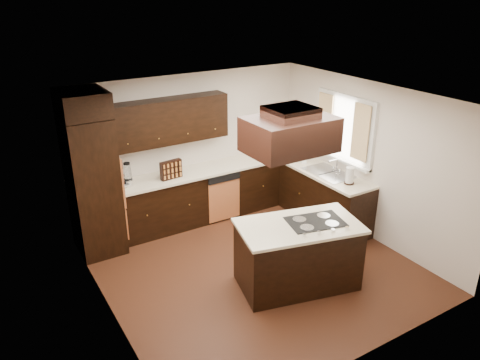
# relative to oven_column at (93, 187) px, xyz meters

# --- Properties ---
(floor) EXTENTS (4.20, 4.20, 0.02)m
(floor) POSITION_rel_oven_column_xyz_m (1.78, -1.71, -1.07)
(floor) COLOR #542A17
(floor) RESTS_ON ground
(ceiling) EXTENTS (4.20, 4.20, 0.02)m
(ceiling) POSITION_rel_oven_column_xyz_m (1.78, -1.71, 1.45)
(ceiling) COLOR silver
(ceiling) RESTS_ON ground
(wall_back) EXTENTS (4.20, 0.02, 2.50)m
(wall_back) POSITION_rel_oven_column_xyz_m (1.78, 0.40, 0.19)
(wall_back) COLOR beige
(wall_back) RESTS_ON ground
(wall_front) EXTENTS (4.20, 0.02, 2.50)m
(wall_front) POSITION_rel_oven_column_xyz_m (1.78, -3.81, 0.19)
(wall_front) COLOR beige
(wall_front) RESTS_ON ground
(wall_left) EXTENTS (0.02, 4.20, 2.50)m
(wall_left) POSITION_rel_oven_column_xyz_m (-0.33, -1.71, 0.19)
(wall_left) COLOR beige
(wall_left) RESTS_ON ground
(wall_right) EXTENTS (0.02, 4.20, 2.50)m
(wall_right) POSITION_rel_oven_column_xyz_m (3.88, -1.71, 0.19)
(wall_right) COLOR beige
(wall_right) RESTS_ON ground
(oven_column) EXTENTS (0.65, 0.75, 2.12)m
(oven_column) POSITION_rel_oven_column_xyz_m (0.00, 0.00, 0.00)
(oven_column) COLOR black
(oven_column) RESTS_ON floor
(wall_oven_face) EXTENTS (0.05, 0.62, 0.78)m
(wall_oven_face) POSITION_rel_oven_column_xyz_m (0.35, 0.00, 0.06)
(wall_oven_face) COLOR #BD6739
(wall_oven_face) RESTS_ON oven_column
(base_cabinets_back) EXTENTS (2.93, 0.60, 0.88)m
(base_cabinets_back) POSITION_rel_oven_column_xyz_m (1.81, 0.09, -0.62)
(base_cabinets_back) COLOR black
(base_cabinets_back) RESTS_ON floor
(base_cabinets_right) EXTENTS (0.60, 2.40, 0.88)m
(base_cabinets_right) POSITION_rel_oven_column_xyz_m (3.58, -0.80, -0.62)
(base_cabinets_right) COLOR black
(base_cabinets_right) RESTS_ON floor
(countertop_back) EXTENTS (2.93, 0.63, 0.04)m
(countertop_back) POSITION_rel_oven_column_xyz_m (1.81, 0.08, -0.16)
(countertop_back) COLOR beige
(countertop_back) RESTS_ON base_cabinets_back
(countertop_right) EXTENTS (0.63, 2.40, 0.04)m
(countertop_right) POSITION_rel_oven_column_xyz_m (3.56, -0.80, -0.16)
(countertop_right) COLOR beige
(countertop_right) RESTS_ON base_cabinets_right
(upper_cabinets) EXTENTS (2.00, 0.34, 0.72)m
(upper_cabinets) POSITION_rel_oven_column_xyz_m (1.34, 0.23, 0.75)
(upper_cabinets) COLOR black
(upper_cabinets) RESTS_ON wall_back
(dishwasher_front) EXTENTS (0.60, 0.05, 0.72)m
(dishwasher_front) POSITION_rel_oven_column_xyz_m (2.10, -0.20, -0.66)
(dishwasher_front) COLOR #BD6739
(dishwasher_front) RESTS_ON floor
(window_frame) EXTENTS (0.06, 1.32, 1.12)m
(window_frame) POSITION_rel_oven_column_xyz_m (3.85, -1.16, 0.59)
(window_frame) COLOR silver
(window_frame) RESTS_ON wall_right
(window_pane) EXTENTS (0.00, 1.20, 1.00)m
(window_pane) POSITION_rel_oven_column_xyz_m (3.87, -1.16, 0.59)
(window_pane) COLOR white
(window_pane) RESTS_ON wall_right
(curtain_left) EXTENTS (0.02, 0.34, 0.90)m
(curtain_left) POSITION_rel_oven_column_xyz_m (3.79, -1.57, 0.64)
(curtain_left) COLOR #FEF0C1
(curtain_left) RESTS_ON wall_right
(curtain_right) EXTENTS (0.02, 0.34, 0.90)m
(curtain_right) POSITION_rel_oven_column_xyz_m (3.79, -0.74, 0.64)
(curtain_right) COLOR #FEF0C1
(curtain_right) RESTS_ON wall_right
(sink_rim) EXTENTS (0.52, 0.84, 0.01)m
(sink_rim) POSITION_rel_oven_column_xyz_m (3.58, -1.16, -0.14)
(sink_rim) COLOR silver
(sink_rim) RESTS_ON countertop_right
(island) EXTENTS (1.71, 1.19, 0.88)m
(island) POSITION_rel_oven_column_xyz_m (2.04, -2.33, -0.62)
(island) COLOR black
(island) RESTS_ON floor
(island_top) EXTENTS (1.78, 1.26, 0.04)m
(island_top) POSITION_rel_oven_column_xyz_m (2.04, -2.33, -0.16)
(island_top) COLOR beige
(island_top) RESTS_ON island
(cooktop) EXTENTS (0.83, 0.65, 0.01)m
(cooktop) POSITION_rel_oven_column_xyz_m (2.27, -2.39, -0.13)
(cooktop) COLOR black
(cooktop) RESTS_ON island_top
(range_hood) EXTENTS (1.05, 0.72, 0.42)m
(range_hood) POSITION_rel_oven_column_xyz_m (1.88, -2.25, 1.10)
(range_hood) COLOR black
(range_hood) RESTS_ON ceiling
(hood_duct) EXTENTS (0.55, 0.50, 0.13)m
(hood_duct) POSITION_rel_oven_column_xyz_m (1.88, -2.25, 1.38)
(hood_duct) COLOR black
(hood_duct) RESTS_ON ceiling
(blender_base) EXTENTS (0.15, 0.15, 0.10)m
(blender_base) POSITION_rel_oven_column_xyz_m (0.56, 0.07, -0.09)
(blender_base) COLOR silver
(blender_base) RESTS_ON countertop_back
(blender_pitcher) EXTENTS (0.13, 0.13, 0.26)m
(blender_pitcher) POSITION_rel_oven_column_xyz_m (0.56, 0.07, 0.09)
(blender_pitcher) COLOR silver
(blender_pitcher) RESTS_ON blender_base
(spice_rack) EXTENTS (0.37, 0.14, 0.30)m
(spice_rack) POSITION_rel_oven_column_xyz_m (1.25, -0.00, 0.01)
(spice_rack) COLOR black
(spice_rack) RESTS_ON countertop_back
(mixing_bowl) EXTENTS (0.28, 0.28, 0.06)m
(mixing_bowl) POSITION_rel_oven_column_xyz_m (0.44, 0.06, -0.11)
(mixing_bowl) COLOR silver
(mixing_bowl) RESTS_ON countertop_back
(soap_bottle) EXTENTS (0.12, 0.12, 0.20)m
(soap_bottle) POSITION_rel_oven_column_xyz_m (3.52, -0.56, -0.04)
(soap_bottle) COLOR silver
(soap_bottle) RESTS_ON countertop_right
(paper_towel) EXTENTS (0.15, 0.15, 0.27)m
(paper_towel) POSITION_rel_oven_column_xyz_m (3.55, -1.67, -0.00)
(paper_towel) COLOR silver
(paper_towel) RESTS_ON countertop_right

